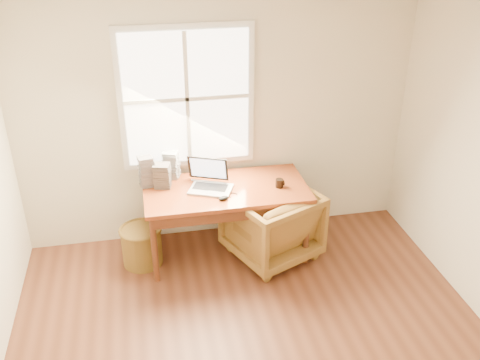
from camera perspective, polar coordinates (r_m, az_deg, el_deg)
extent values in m
cube|color=white|center=(2.90, 4.36, 14.90)|extent=(4.00, 4.50, 0.02)
cube|color=beige|center=(5.41, -2.45, 6.58)|extent=(4.00, 0.02, 2.60)
cube|color=silver|center=(5.25, -5.71, 8.71)|extent=(1.32, 0.05, 1.42)
cube|color=white|center=(5.22, -5.67, 8.60)|extent=(1.20, 0.02, 1.30)
cube|color=silver|center=(5.21, -5.66, 8.57)|extent=(0.04, 0.02, 1.30)
cube|color=silver|center=(5.21, -5.66, 8.57)|extent=(1.20, 0.02, 0.04)
cube|color=brown|center=(5.23, -1.53, -1.04)|extent=(1.60, 0.80, 0.04)
imported|color=olive|center=(5.38, 3.38, -4.66)|extent=(1.05, 1.06, 0.74)
cylinder|color=brown|center=(5.44, -10.42, -6.95)|extent=(0.50, 0.50, 0.39)
ellipsoid|color=black|center=(5.02, -1.77, -1.94)|extent=(0.11, 0.09, 0.03)
cylinder|color=black|center=(5.23, 4.22, -0.34)|extent=(0.08, 0.08, 0.09)
cube|color=silver|center=(5.41, -7.34, 1.64)|extent=(0.18, 0.17, 0.28)
cube|color=#222227|center=(5.25, -8.32, 0.48)|extent=(0.18, 0.17, 0.24)
cube|color=gray|center=(5.27, -9.92, 0.90)|extent=(0.16, 0.14, 0.31)
cube|color=silver|center=(5.43, -7.32, 1.02)|extent=(0.14, 0.13, 0.16)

